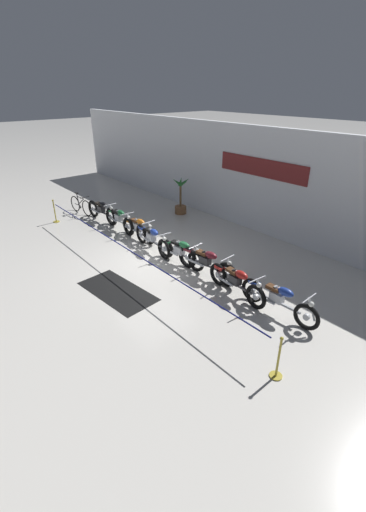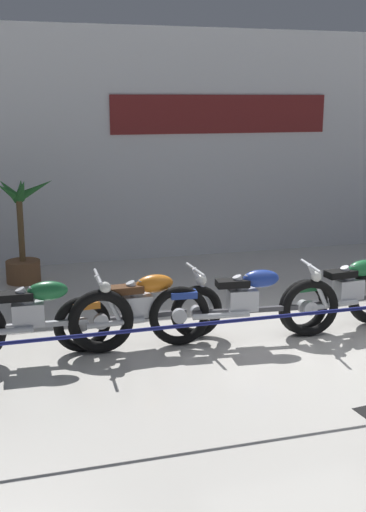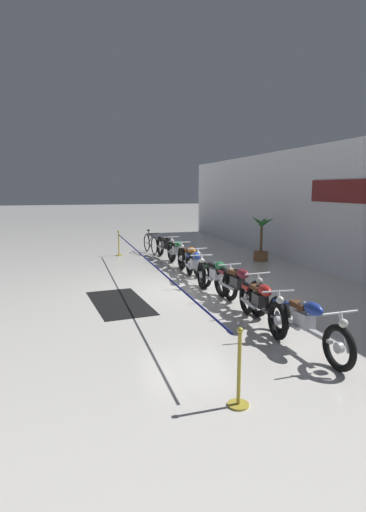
% 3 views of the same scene
% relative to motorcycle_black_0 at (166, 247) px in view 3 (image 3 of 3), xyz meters
% --- Properties ---
extents(ground_plane, '(120.00, 120.00, 0.00)m').
position_rel_motorcycle_black_0_xyz_m(ground_plane, '(4.79, -0.57, -0.49)').
color(ground_plane, silver).
extents(back_wall, '(28.00, 0.29, 4.20)m').
position_rel_motorcycle_black_0_xyz_m(back_wall, '(4.79, 4.55, 1.62)').
color(back_wall, white).
rests_on(back_wall, ground).
extents(motorcycle_black_0, '(2.33, 0.62, 0.98)m').
position_rel_motorcycle_black_0_xyz_m(motorcycle_black_0, '(0.00, 0.00, 0.00)').
color(motorcycle_black_0, black).
rests_on(motorcycle_black_0, ground).
extents(motorcycle_green_1, '(2.34, 0.62, 0.97)m').
position_rel_motorcycle_black_0_xyz_m(motorcycle_green_1, '(1.46, 0.05, -0.01)').
color(motorcycle_green_1, black).
rests_on(motorcycle_green_1, ground).
extents(motorcycle_orange_2, '(2.13, 0.62, 0.92)m').
position_rel_motorcycle_black_0_xyz_m(motorcycle_orange_2, '(2.75, 0.15, -0.04)').
color(motorcycle_orange_2, black).
rests_on(motorcycle_orange_2, ground).
extents(motorcycle_blue_3, '(2.43, 0.62, 0.95)m').
position_rel_motorcycle_black_0_xyz_m(motorcycle_blue_3, '(4.03, -0.08, -0.01)').
color(motorcycle_blue_3, black).
rests_on(motorcycle_blue_3, ground).
extents(motorcycle_green_4, '(2.16, 0.62, 0.94)m').
position_rel_motorcycle_black_0_xyz_m(motorcycle_green_4, '(5.55, 0.03, -0.02)').
color(motorcycle_green_4, black).
rests_on(motorcycle_green_4, ground).
extents(motorcycle_maroon_5, '(2.48, 0.62, 0.97)m').
position_rel_motorcycle_black_0_xyz_m(motorcycle_maroon_5, '(6.74, 0.12, -0.01)').
color(motorcycle_maroon_5, black).
rests_on(motorcycle_maroon_5, ground).
extents(motorcycle_red_6, '(2.28, 0.62, 0.94)m').
position_rel_motorcycle_black_0_xyz_m(motorcycle_red_6, '(8.13, -0.01, -0.02)').
color(motorcycle_red_6, black).
rests_on(motorcycle_red_6, ground).
extents(motorcycle_blue_7, '(2.41, 0.62, 0.94)m').
position_rel_motorcycle_black_0_xyz_m(motorcycle_blue_7, '(9.47, 0.16, -0.02)').
color(motorcycle_blue_7, black).
rests_on(motorcycle_blue_7, ground).
extents(bicycle, '(1.77, 0.48, 0.99)m').
position_rel_motorcycle_black_0_xyz_m(bicycle, '(-1.60, -0.29, -0.08)').
color(bicycle, black).
rests_on(bicycle, ground).
extents(potted_palm_left_of_row, '(0.97, 1.00, 1.80)m').
position_rel_motorcycle_black_0_xyz_m(potted_palm_left_of_row, '(1.47, 3.41, 0.22)').
color(potted_palm_left_of_row, brown).
rests_on(potted_palm_left_of_row, ground).
extents(stanchion_far_left, '(11.96, 0.28, 1.05)m').
position_rel_motorcycle_black_0_xyz_m(stanchion_far_left, '(3.31, -1.69, 0.27)').
color(stanchion_far_left, gold).
rests_on(stanchion_far_left, ground).
extents(stanchion_mid_left, '(0.28, 0.28, 1.05)m').
position_rel_motorcycle_black_0_xyz_m(stanchion_mid_left, '(10.81, -1.69, -0.13)').
color(stanchion_mid_left, gold).
rests_on(stanchion_mid_left, ground).
extents(floor_banner, '(2.70, 1.48, 0.01)m').
position_rel_motorcycle_black_0_xyz_m(floor_banner, '(5.70, -2.56, -0.48)').
color(floor_banner, black).
rests_on(floor_banner, ground).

